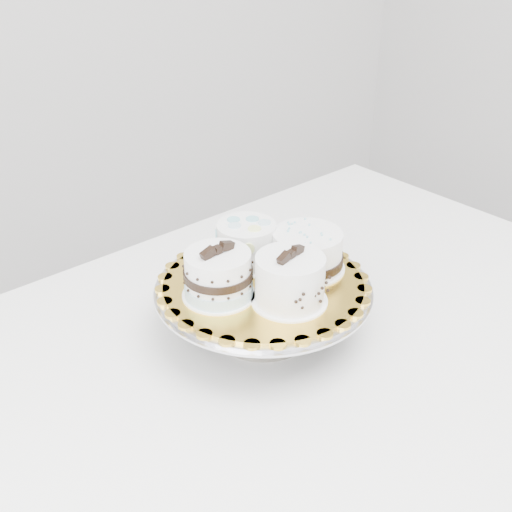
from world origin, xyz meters
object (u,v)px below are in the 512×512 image
cake_banded (218,276)px  cake_ribbon (308,252)px  table (286,380)px  cake_dots (247,243)px  cake_stand (263,300)px  cake_swirl (290,281)px  cake_board (263,283)px

cake_banded → cake_ribbon: bearing=-11.8°
table → cake_dots: 0.23m
table → cake_stand: bearing=94.2°
cake_stand → cake_swirl: (0.00, -0.06, 0.07)m
cake_banded → table: bearing=-42.1°
table → cake_swirl: (-0.01, -0.01, 0.20)m
cake_swirl → cake_dots: 0.13m
cake_board → cake_ribbon: size_ratio=2.33×
cake_banded → cake_ribbon: size_ratio=0.85×
cake_stand → cake_ribbon: (0.08, -0.00, 0.06)m
cake_ribbon → cake_banded: bearing=-169.5°
cake_stand → cake_banded: cake_banded is taller
cake_board → cake_banded: bearing=176.7°
cake_board → cake_stand: bearing=0.0°
cake_swirl → cake_dots: bearing=68.9°
cake_board → cake_banded: size_ratio=2.75×
cake_dots → cake_ribbon: cake_dots is taller
cake_stand → cake_board: cake_board is taller
cake_dots → cake_ribbon: 0.10m
cake_board → cake_banded: (-0.08, 0.00, 0.03)m
table → cake_ribbon: (0.07, 0.05, 0.19)m
cake_stand → cake_banded: 0.10m
cake_ribbon → cake_board: bearing=-168.4°
cake_banded → cake_stand: bearing=-13.0°
table → cake_stand: cake_stand is taller
cake_stand → cake_dots: size_ratio=2.90×
cake_board → cake_swirl: size_ratio=2.43×
cake_swirl → cake_banded: same height
cake_stand → cake_dots: bearing=81.4°
cake_swirl → cake_ribbon: size_ratio=0.96×
cake_ribbon → cake_dots: bearing=150.0°
table → cake_swirl: 0.20m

